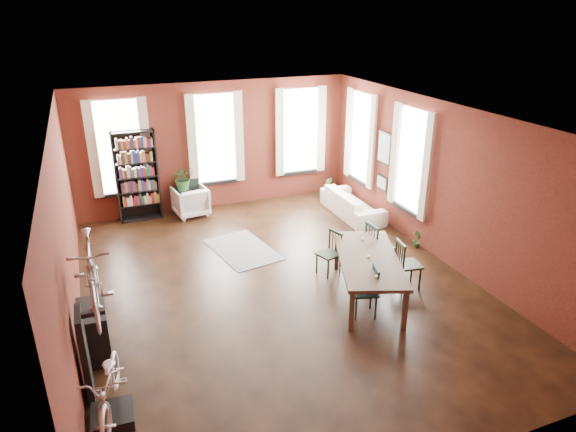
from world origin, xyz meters
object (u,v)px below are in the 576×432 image
cream_sofa (352,200)px  bike_trainer (113,416)px  plant_stand (186,201)px  bicycle_floor (106,364)px  dining_chair_d (379,246)px  dining_chair_b (329,254)px  dining_chair_a (364,291)px  console_table (94,332)px  dining_chair_c (408,264)px  white_armchair (190,200)px  bookshelf (137,176)px  dining_table (367,277)px

cream_sofa → bike_trainer: cream_sofa is taller
plant_stand → cream_sofa: bearing=-23.9°
bike_trainer → bicycle_floor: (0.02, -0.02, 0.84)m
dining_chair_d → cream_sofa: bearing=-23.1°
dining_chair_b → plant_stand: size_ratio=1.44×
bike_trainer → dining_chair_a: bearing=13.2°
console_table → plant_stand: bearing=65.2°
dining_chair_b → dining_chair_c: 1.52m
white_armchair → plant_stand: bearing=-78.0°
bicycle_floor → cream_sofa: bearing=49.5°
dining_chair_d → console_table: dining_chair_d is taller
bookshelf → bicycle_floor: bookshelf is taller
dining_chair_a → console_table: (-4.28, 0.54, -0.05)m
cream_sofa → plant_stand: bearing=66.1°
dining_table → cream_sofa: bearing=86.0°
dining_chair_b → dining_chair_a: bearing=-20.2°
dining_chair_d → dining_chair_b: bearing=74.2°
white_armchair → dining_chair_c: bearing=113.5°
cream_sofa → bicycle_floor: (-6.09, -5.03, 0.50)m
cream_sofa → white_armchair: bearing=68.3°
dining_chair_c → console_table: (-5.50, 0.02, -0.06)m
dining_table → bike_trainer: size_ratio=4.38×
dining_chair_b → dining_chair_c: (1.15, -0.99, 0.03)m
dining_chair_d → white_armchair: bearing=29.2°
cream_sofa → console_table: bearing=119.3°
bicycle_floor → dining_table: bearing=28.4°
cream_sofa → bike_trainer: (-6.12, -5.01, -0.33)m
dining_chair_a → plant_stand: 6.04m
dining_chair_b → console_table: bearing=-95.0°
dining_chair_c → dining_chair_b: bearing=58.0°
dining_table → bike_trainer: 4.77m
dining_chair_d → console_table: (-5.36, -0.79, -0.10)m
bookshelf → white_armchair: (1.19, -0.20, -0.70)m
dining_chair_c → plant_stand: bearing=39.5°
console_table → bicycle_floor: (0.14, -1.53, 0.51)m
bike_trainer → console_table: console_table is taller
bike_trainer → console_table: (-0.11, 1.51, 0.32)m
dining_table → console_table: bearing=-160.0°
white_armchair → dining_table: bearing=105.7°
dining_table → console_table: 4.64m
console_table → plant_stand: (2.40, 5.20, -0.10)m
dining_chair_b → bike_trainer: size_ratio=1.67×
cream_sofa → bike_trainer: size_ratio=4.03×
console_table → bicycle_floor: bicycle_floor is taller
dining_chair_b → bicycle_floor: bearing=-76.8°
plant_stand → dining_chair_b: bearing=-65.2°
bookshelf → bicycle_floor: 6.83m
dining_chair_c → dining_chair_d: (-0.14, 0.80, 0.03)m
dining_chair_a → bike_trainer: (-4.16, -0.97, -0.37)m
dining_chair_d → bookshelf: size_ratio=0.45×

